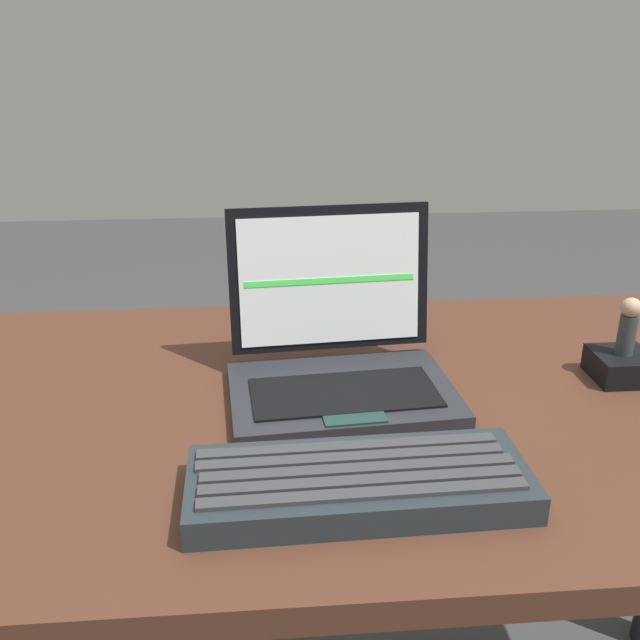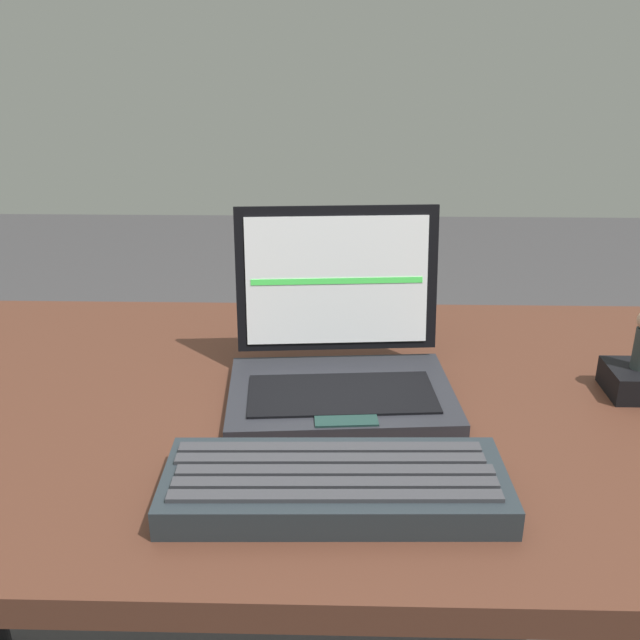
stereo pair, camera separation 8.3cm
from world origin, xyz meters
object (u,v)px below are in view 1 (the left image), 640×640
at_px(external_keyboard, 354,483).
at_px(figurine, 628,325).
at_px(laptop_front, 338,356).
at_px(figurine_stand, 621,366).

relative_size(external_keyboard, figurine, 4.35).
relative_size(laptop_front, figurine, 3.74).
relative_size(external_keyboard, figurine_stand, 4.52).
bearing_deg(figurine, figurine_stand, 90.00).
xyz_separation_m(laptop_front, figurine, (0.37, -0.00, 0.03)).
bearing_deg(figurine, external_keyboard, -149.17).
bearing_deg(figurine, laptop_front, 179.73).
height_order(laptop_front, figurine, laptop_front).
distance_m(figurine_stand, figurine, 0.06).
distance_m(laptop_front, figurine, 0.38).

